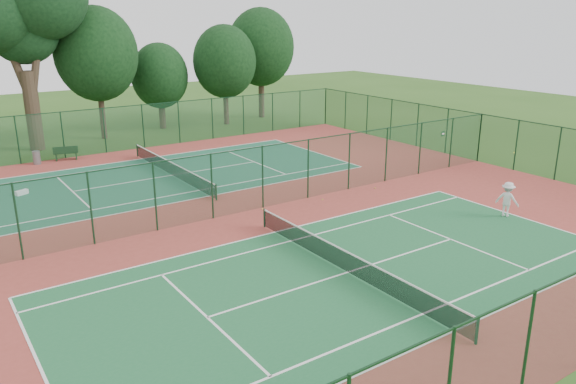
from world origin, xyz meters
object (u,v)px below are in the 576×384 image
(trash_bin, at_px, (37,158))
(bench, at_px, (66,153))
(player_near, at_px, (507,199))
(kit_bag, at_px, (22,192))
(big_tree, at_px, (20,7))

(trash_bin, xyz_separation_m, bench, (2.02, -0.01, 0.07))
(player_near, height_order, bench, player_near)
(player_near, relative_size, kit_bag, 2.51)
(bench, xyz_separation_m, big_tree, (-0.89, 5.08, 10.25))
(trash_bin, distance_m, bench, 2.02)
(bench, height_order, big_tree, big_tree)
(player_near, height_order, trash_bin, player_near)
(bench, bearing_deg, kit_bag, -107.08)
(trash_bin, bearing_deg, big_tree, 77.41)
(kit_bag, height_order, big_tree, big_tree)
(player_near, height_order, big_tree, big_tree)
(player_near, distance_m, big_tree, 36.53)
(kit_bag, relative_size, big_tree, 0.05)
(trash_bin, xyz_separation_m, kit_bag, (-2.30, -7.21, -0.34))
(player_near, bearing_deg, bench, 13.42)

